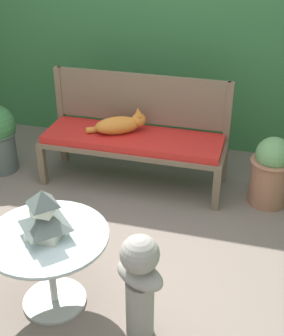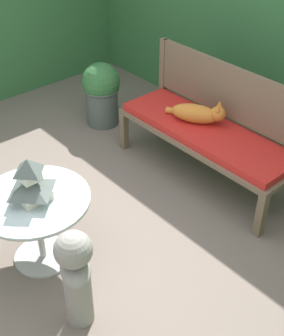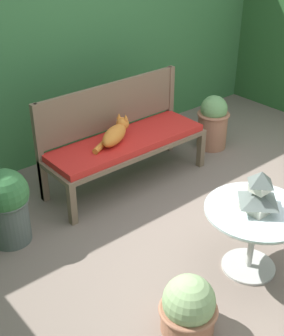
{
  "view_description": "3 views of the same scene",
  "coord_description": "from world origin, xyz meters",
  "px_view_note": "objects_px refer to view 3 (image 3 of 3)",
  "views": [
    {
      "loc": [
        0.92,
        -2.24,
        2.19
      ],
      "look_at": [
        0.09,
        0.8,
        0.41
      ],
      "focal_mm": 50.0,
      "sensor_mm": 36.0,
      "label": 1
    },
    {
      "loc": [
        1.98,
        -1.28,
        2.41
      ],
      "look_at": [
        -0.1,
        0.54,
        0.41
      ],
      "focal_mm": 50.0,
      "sensor_mm": 36.0,
      "label": 2
    },
    {
      "loc": [
        -2.5,
        -1.83,
        2.39
      ],
      "look_at": [
        -0.35,
        0.74,
        0.46
      ],
      "focal_mm": 50.0,
      "sensor_mm": 36.0,
      "label": 3
    }
  ],
  "objects_px": {
    "cat": "(115,134)",
    "patio_table": "(255,222)",
    "garden_bench": "(127,145)",
    "potted_plant_patio_mid": "(213,122)",
    "potted_plant_bench_left": "(7,204)",
    "potted_plant_bench_right": "(188,307)",
    "pagoda_birdhouse": "(259,194)"
  },
  "relations": [
    {
      "from": "garden_bench",
      "to": "potted_plant_bench_right",
      "type": "relative_size",
      "value": 3.93
    },
    {
      "from": "patio_table",
      "to": "potted_plant_bench_left",
      "type": "relative_size",
      "value": 1.14
    },
    {
      "from": "garden_bench",
      "to": "cat",
      "type": "bearing_deg",
      "value": 171.85
    },
    {
      "from": "pagoda_birdhouse",
      "to": "potted_plant_bench_right",
      "type": "relative_size",
      "value": 0.74
    },
    {
      "from": "potted_plant_patio_mid",
      "to": "potted_plant_bench_right",
      "type": "bearing_deg",
      "value": -140.62
    },
    {
      "from": "garden_bench",
      "to": "patio_table",
      "type": "bearing_deg",
      "value": -92.55
    },
    {
      "from": "cat",
      "to": "patio_table",
      "type": "bearing_deg",
      "value": -116.88
    },
    {
      "from": "patio_table",
      "to": "potted_plant_patio_mid",
      "type": "relative_size",
      "value": 1.22
    },
    {
      "from": "potted_plant_patio_mid",
      "to": "cat",
      "type": "bearing_deg",
      "value": 178.65
    },
    {
      "from": "patio_table",
      "to": "pagoda_birdhouse",
      "type": "xyz_separation_m",
      "value": [
        -0.0,
        0.0,
        0.24
      ]
    },
    {
      "from": "pagoda_birdhouse",
      "to": "potted_plant_patio_mid",
      "type": "relative_size",
      "value": 0.51
    },
    {
      "from": "patio_table",
      "to": "potted_plant_patio_mid",
      "type": "bearing_deg",
      "value": 50.81
    },
    {
      "from": "patio_table",
      "to": "potted_plant_patio_mid",
      "type": "distance_m",
      "value": 1.97
    },
    {
      "from": "patio_table",
      "to": "pagoda_birdhouse",
      "type": "relative_size",
      "value": 2.4
    },
    {
      "from": "cat",
      "to": "pagoda_birdhouse",
      "type": "xyz_separation_m",
      "value": [
        0.05,
        -1.56,
        0.11
      ]
    },
    {
      "from": "garden_bench",
      "to": "potted_plant_patio_mid",
      "type": "height_order",
      "value": "potted_plant_patio_mid"
    },
    {
      "from": "patio_table",
      "to": "potted_plant_bench_right",
      "type": "xyz_separation_m",
      "value": [
        -0.75,
        -0.11,
        -0.23
      ]
    },
    {
      "from": "garden_bench",
      "to": "potted_plant_bench_left",
      "type": "xyz_separation_m",
      "value": [
        -1.27,
        -0.11,
        -0.06
      ]
    },
    {
      "from": "garden_bench",
      "to": "patio_table",
      "type": "height_order",
      "value": "patio_table"
    },
    {
      "from": "pagoda_birdhouse",
      "to": "patio_table",
      "type": "bearing_deg",
      "value": 0.0
    },
    {
      "from": "cat",
      "to": "pagoda_birdhouse",
      "type": "height_order",
      "value": "pagoda_birdhouse"
    },
    {
      "from": "cat",
      "to": "patio_table",
      "type": "height_order",
      "value": "cat"
    },
    {
      "from": "cat",
      "to": "potted_plant_bench_right",
      "type": "xyz_separation_m",
      "value": [
        -0.7,
        -1.67,
        -0.36
      ]
    },
    {
      "from": "pagoda_birdhouse",
      "to": "potted_plant_bench_left",
      "type": "xyz_separation_m",
      "value": [
        -1.2,
        1.43,
        -0.31
      ]
    },
    {
      "from": "patio_table",
      "to": "potted_plant_bench_left",
      "type": "distance_m",
      "value": 1.87
    },
    {
      "from": "potted_plant_bench_left",
      "to": "pagoda_birdhouse",
      "type": "bearing_deg",
      "value": -50.07
    },
    {
      "from": "garden_bench",
      "to": "patio_table",
      "type": "relative_size",
      "value": 2.2
    },
    {
      "from": "potted_plant_patio_mid",
      "to": "potted_plant_bench_left",
      "type": "relative_size",
      "value": 0.93
    },
    {
      "from": "patio_table",
      "to": "potted_plant_bench_right",
      "type": "distance_m",
      "value": 0.8
    },
    {
      "from": "pagoda_birdhouse",
      "to": "potted_plant_bench_right",
      "type": "xyz_separation_m",
      "value": [
        -0.75,
        -0.11,
        -0.47
      ]
    },
    {
      "from": "garden_bench",
      "to": "cat",
      "type": "height_order",
      "value": "cat"
    },
    {
      "from": "potted_plant_bench_left",
      "to": "potted_plant_patio_mid",
      "type": "bearing_deg",
      "value": 2.18
    }
  ]
}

